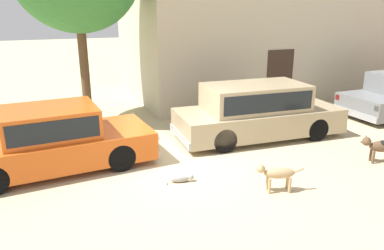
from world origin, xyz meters
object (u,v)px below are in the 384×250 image
at_px(parked_sedan_second, 257,110).
at_px(stray_dog_tan, 379,146).
at_px(parked_sedan_nearest, 54,139).
at_px(stray_dog_spotted, 277,173).
at_px(stray_cat, 181,179).

distance_m(parked_sedan_second, stray_dog_tan, 3.18).
relative_size(parked_sedan_nearest, stray_dog_spotted, 4.67).
relative_size(stray_dog_spotted, stray_cat, 1.61).
bearing_deg(parked_sedan_nearest, stray_dog_spotted, -39.73).
xyz_separation_m(parked_sedan_second, stray_cat, (-2.97, -1.87, -0.71)).
bearing_deg(parked_sedan_nearest, parked_sedan_second, -2.83).
height_order(stray_dog_spotted, stray_dog_tan, stray_dog_tan).
bearing_deg(stray_dog_tan, parked_sedan_nearest, 6.28).
bearing_deg(stray_cat, stray_dog_spotted, -21.70).
relative_size(stray_dog_tan, stray_cat, 1.54).
bearing_deg(parked_sedan_second, stray_dog_spotted, -111.14).
distance_m(stray_dog_spotted, stray_dog_tan, 3.08).
bearing_deg(parked_sedan_second, stray_cat, -144.04).
bearing_deg(stray_dog_tan, parked_sedan_second, -31.22).
height_order(parked_sedan_second, stray_dog_spotted, parked_sedan_second).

